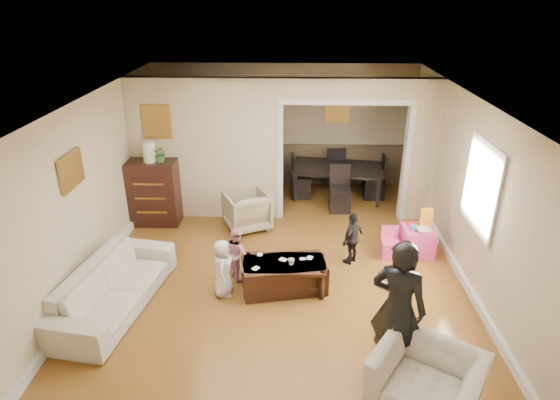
{
  "coord_description": "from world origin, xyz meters",
  "views": [
    {
      "loc": [
        0.18,
        -6.24,
        3.97
      ],
      "look_at": [
        0.0,
        0.2,
        1.05
      ],
      "focal_mm": 29.96,
      "sensor_mm": 36.0,
      "label": 1
    }
  ],
  "objects_px": {
    "sofa": "(114,286)",
    "child_kneel_b": "(237,253)",
    "cyan_cup": "(414,227)",
    "child_toddler": "(353,238)",
    "child_kneel_a": "(223,268)",
    "adult_person": "(398,308)",
    "coffee_table": "(284,276)",
    "table_lamp": "(149,152)",
    "coffee_cup": "(291,262)",
    "armchair_front": "(426,384)",
    "dining_table": "(337,182)",
    "play_table": "(417,241)",
    "armchair_back": "(247,211)",
    "dresser": "(154,193)"
  },
  "relations": [
    {
      "from": "sofa",
      "to": "child_kneel_b",
      "type": "bearing_deg",
      "value": -54.37
    },
    {
      "from": "cyan_cup",
      "to": "child_toddler",
      "type": "height_order",
      "value": "child_toddler"
    },
    {
      "from": "child_kneel_a",
      "to": "adult_person",
      "type": "bearing_deg",
      "value": -123.97
    },
    {
      "from": "child_toddler",
      "to": "child_kneel_b",
      "type": "bearing_deg",
      "value": -36.51
    },
    {
      "from": "sofa",
      "to": "coffee_table",
      "type": "height_order",
      "value": "sofa"
    },
    {
      "from": "table_lamp",
      "to": "coffee_table",
      "type": "xyz_separation_m",
      "value": [
        2.4,
        -2.05,
        -1.15
      ]
    },
    {
      "from": "coffee_cup",
      "to": "adult_person",
      "type": "xyz_separation_m",
      "value": [
        1.15,
        -1.47,
        0.35
      ]
    },
    {
      "from": "sofa",
      "to": "child_kneel_a",
      "type": "relative_size",
      "value": 2.54
    },
    {
      "from": "child_kneel_a",
      "to": "child_toddler",
      "type": "bearing_deg",
      "value": -65.58
    },
    {
      "from": "sofa",
      "to": "cyan_cup",
      "type": "xyz_separation_m",
      "value": [
        4.32,
        1.46,
        0.19
      ]
    },
    {
      "from": "armchair_front",
      "to": "child_toddler",
      "type": "xyz_separation_m",
      "value": [
        -0.43,
        2.83,
        0.1
      ]
    },
    {
      "from": "coffee_cup",
      "to": "dining_table",
      "type": "xyz_separation_m",
      "value": [
        0.93,
        3.37,
        -0.16
      ]
    },
    {
      "from": "coffee_cup",
      "to": "child_kneel_b",
      "type": "xyz_separation_m",
      "value": [
        -0.8,
        0.35,
        -0.07
      ]
    },
    {
      "from": "sofa",
      "to": "child_toddler",
      "type": "relative_size",
      "value": 2.52
    },
    {
      "from": "sofa",
      "to": "adult_person",
      "type": "distance_m",
      "value": 3.72
    },
    {
      "from": "coffee_table",
      "to": "play_table",
      "type": "relative_size",
      "value": 2.41
    },
    {
      "from": "play_table",
      "to": "dining_table",
      "type": "height_order",
      "value": "dining_table"
    },
    {
      "from": "coffee_cup",
      "to": "child_kneel_a",
      "type": "xyz_separation_m",
      "value": [
        -0.95,
        -0.1,
        -0.06
      ]
    },
    {
      "from": "coffee_table",
      "to": "child_kneel_a",
      "type": "relative_size",
      "value": 1.38
    },
    {
      "from": "adult_person",
      "to": "child_toddler",
      "type": "relative_size",
      "value": 1.93
    },
    {
      "from": "sofa",
      "to": "play_table",
      "type": "relative_size",
      "value": 4.45
    },
    {
      "from": "table_lamp",
      "to": "child_kneel_a",
      "type": "relative_size",
      "value": 0.42
    },
    {
      "from": "cyan_cup",
      "to": "dining_table",
      "type": "distance_m",
      "value": 2.55
    },
    {
      "from": "coffee_table",
      "to": "armchair_back",
      "type": "bearing_deg",
      "value": 110.59
    },
    {
      "from": "coffee_table",
      "to": "child_kneel_b",
      "type": "xyz_separation_m",
      "value": [
        -0.7,
        0.3,
        0.19
      ]
    },
    {
      "from": "armchair_back",
      "to": "child_toddler",
      "type": "xyz_separation_m",
      "value": [
        1.76,
        -1.13,
        0.09
      ]
    },
    {
      "from": "dining_table",
      "to": "armchair_front",
      "type": "bearing_deg",
      "value": -76.88
    },
    {
      "from": "sofa",
      "to": "dresser",
      "type": "xyz_separation_m",
      "value": [
        -0.12,
        2.52,
        0.28
      ]
    },
    {
      "from": "coffee_cup",
      "to": "adult_person",
      "type": "height_order",
      "value": "adult_person"
    },
    {
      "from": "play_table",
      "to": "dresser",
      "type": "bearing_deg",
      "value": 167.44
    },
    {
      "from": "sofa",
      "to": "play_table",
      "type": "bearing_deg",
      "value": -61.52
    },
    {
      "from": "play_table",
      "to": "dining_table",
      "type": "distance_m",
      "value": 2.54
    },
    {
      "from": "child_kneel_a",
      "to": "table_lamp",
      "type": "bearing_deg",
      "value": 34.26
    },
    {
      "from": "dining_table",
      "to": "child_kneel_b",
      "type": "bearing_deg",
      "value": -111.41
    },
    {
      "from": "armchair_back",
      "to": "adult_person",
      "type": "xyz_separation_m",
      "value": [
        1.96,
        -3.4,
        0.49
      ]
    },
    {
      "from": "armchair_front",
      "to": "cyan_cup",
      "type": "height_order",
      "value": "armchair_front"
    },
    {
      "from": "child_kneel_b",
      "to": "child_toddler",
      "type": "height_order",
      "value": "child_toddler"
    },
    {
      "from": "armchair_back",
      "to": "child_kneel_b",
      "type": "bearing_deg",
      "value": 65.17
    },
    {
      "from": "armchair_back",
      "to": "table_lamp",
      "type": "height_order",
      "value": "table_lamp"
    },
    {
      "from": "adult_person",
      "to": "child_kneel_a",
      "type": "xyz_separation_m",
      "value": [
        -2.1,
        1.37,
        -0.41
      ]
    },
    {
      "from": "armchair_front",
      "to": "child_kneel_b",
      "type": "height_order",
      "value": "child_kneel_b"
    },
    {
      "from": "cyan_cup",
      "to": "adult_person",
      "type": "relative_size",
      "value": 0.05
    },
    {
      "from": "armchair_front",
      "to": "play_table",
      "type": "xyz_separation_m",
      "value": [
        0.66,
        3.12,
        -0.1
      ]
    },
    {
      "from": "table_lamp",
      "to": "dresser",
      "type": "bearing_deg",
      "value": 0.0
    },
    {
      "from": "child_toddler",
      "to": "coffee_cup",
      "type": "bearing_deg",
      "value": -10.83
    },
    {
      "from": "coffee_table",
      "to": "cyan_cup",
      "type": "xyz_separation_m",
      "value": [
        2.04,
        0.99,
        0.29
      ]
    },
    {
      "from": "armchair_front",
      "to": "child_kneel_a",
      "type": "height_order",
      "value": "child_kneel_a"
    },
    {
      "from": "armchair_back",
      "to": "dresser",
      "type": "relative_size",
      "value": 0.63
    },
    {
      "from": "sofa",
      "to": "child_kneel_a",
      "type": "bearing_deg",
      "value": -67.71
    },
    {
      "from": "table_lamp",
      "to": "adult_person",
      "type": "distance_m",
      "value": 5.14
    }
  ]
}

